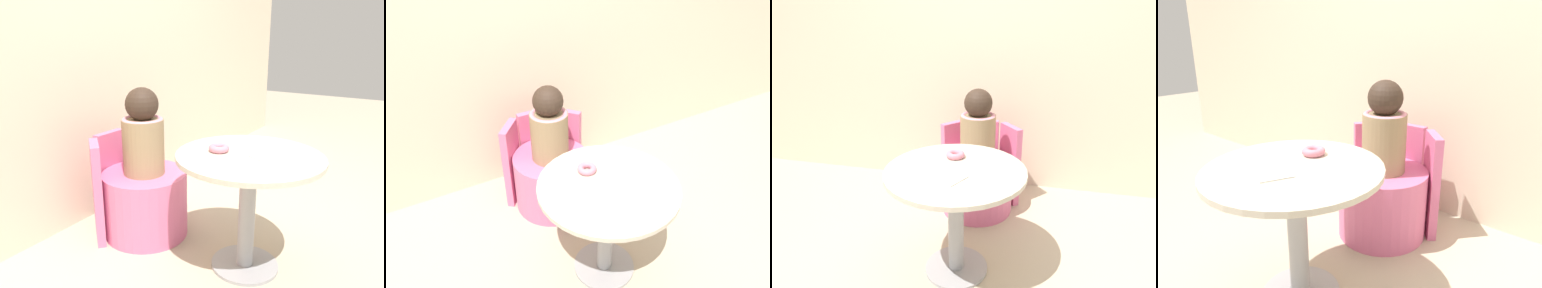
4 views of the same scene
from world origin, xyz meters
TOP-DOWN VIEW (x-y plane):
  - ground_plane at (0.00, 0.00)m, footprint 12.00×12.00m
  - back_wall at (0.00, 1.13)m, footprint 6.00×0.06m
  - round_table at (-0.05, -0.05)m, footprint 0.75×0.75m
  - tub_chair at (-0.06, 0.64)m, footprint 0.52×0.52m
  - booth_backrest at (-0.06, 0.85)m, footprint 0.62×0.23m
  - child_figure at (-0.06, 0.64)m, footprint 0.25×0.25m
  - donut at (-0.09, 0.11)m, footprint 0.11×0.11m
  - paper_napkin at (-0.05, -0.15)m, footprint 0.18×0.18m

SIDE VIEW (x-z plane):
  - ground_plane at x=0.00m, z-range 0.00..0.00m
  - tub_chair at x=-0.06m, z-range 0.00..0.40m
  - booth_backrest at x=-0.06m, z-range 0.00..0.62m
  - round_table at x=-0.05m, z-range 0.17..0.81m
  - paper_napkin at x=-0.05m, z-range 0.64..0.65m
  - child_figure at x=-0.06m, z-range 0.39..0.91m
  - donut at x=-0.09m, z-range 0.64..0.68m
  - back_wall at x=0.00m, z-range 0.00..2.40m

